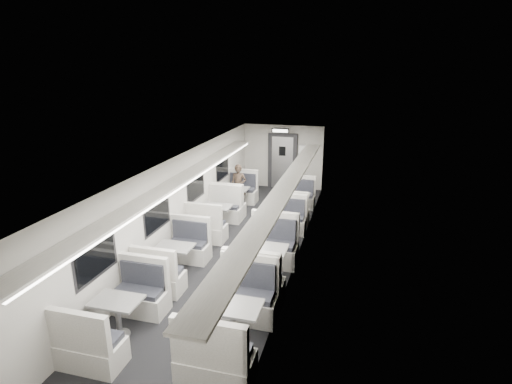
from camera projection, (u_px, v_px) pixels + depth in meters
The scene contains 19 objects.
room at pixel (234, 210), 9.54m from camera, with size 3.24×12.24×2.64m.
booth_left_a at pixel (235, 198), 12.96m from camera, with size 1.03×2.09×1.12m.
booth_left_b at pixel (217, 217), 11.35m from camera, with size 1.02×2.07×1.11m.
booth_left_c at pixel (175, 260), 8.90m from camera, with size 0.99×2.00×1.07m.
booth_left_d at pixel (118, 317), 6.86m from camera, with size 1.00×2.03×1.09m.
booth_right_a at pixel (296, 204), 12.51m from camera, with size 0.96×1.96×1.05m.
booth_right_b at pixel (283, 230), 10.51m from camera, with size 0.99×2.01×1.08m.
booth_right_c at pixel (265, 264), 8.59m from camera, with size 1.14×2.31×1.24m.
booth_right_d at pixel (233, 325), 6.58m from camera, with size 1.12×2.27×1.21m.
passenger at pixel (239, 186), 13.08m from camera, with size 0.53×0.34×1.44m, color black.
window_a at pixel (223, 167), 12.99m from camera, with size 0.02×1.18×0.84m, color black.
window_b at pixel (196, 185), 10.96m from camera, with size 0.02×1.18×0.84m, color black.
window_c at pixel (157, 213), 8.93m from camera, with size 0.02×1.18×0.84m, color black.
window_d at pixel (96, 256), 6.91m from camera, with size 0.02×1.18×0.84m, color black.
luggage_rack_left at pixel (179, 181), 9.35m from camera, with size 0.46×10.40×0.09m.
luggage_rack_right at pixel (284, 189), 8.74m from camera, with size 0.46×10.40×0.09m.
vestibule_door at pixel (282, 161), 15.05m from camera, with size 1.10×0.13×2.10m.
exit_sign at pixel (280, 131), 14.23m from camera, with size 0.62×0.12×0.16m.
wall_notice at pixel (302, 151), 14.72m from camera, with size 0.32×0.02×0.40m, color white.
Camera 1 is at (2.80, -8.53, 4.50)m, focal length 28.00 mm.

